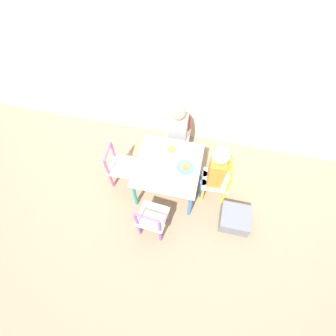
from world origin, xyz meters
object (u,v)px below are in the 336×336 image
(chair_red, at_px, (177,136))
(child_back, at_px, (177,129))
(chair_pink, at_px, (120,167))
(storage_bin, at_px, (235,219))
(chair_yellow, at_px, (218,181))
(kids_table, at_px, (168,168))
(plate_right, at_px, (186,167))
(child_right, at_px, (215,169))
(chair_purple, at_px, (152,219))
(plate_back, at_px, (172,150))

(chair_red, relative_size, child_back, 0.69)
(chair_pink, relative_size, storage_bin, 1.79)
(chair_yellow, bearing_deg, kids_table, -90.00)
(plate_right, bearing_deg, child_back, 111.31)
(kids_table, xyz_separation_m, plate_right, (0.17, 0.00, 0.07))
(child_right, bearing_deg, plate_right, -88.03)
(chair_red, distance_m, chair_pink, 0.73)
(storage_bin, bearing_deg, chair_red, 133.93)
(child_back, bearing_deg, kids_table, -90.00)
(kids_table, relative_size, child_right, 0.79)
(chair_purple, distance_m, child_right, 0.75)
(chair_red, relative_size, child_right, 0.66)
(chair_purple, relative_size, storage_bin, 1.79)
(chair_purple, height_order, plate_right, chair_purple)
(chair_pink, bearing_deg, storage_bin, -103.42)
(child_right, height_order, storage_bin, child_right)
(chair_purple, height_order, child_right, child_right)
(child_back, height_order, plate_back, child_back)
(chair_red, height_order, chair_yellow, same)
(chair_yellow, distance_m, chair_purple, 0.76)
(chair_red, distance_m, storage_bin, 1.07)
(kids_table, height_order, chair_purple, chair_purple)
(kids_table, relative_size, child_back, 0.83)
(chair_pink, bearing_deg, chair_purple, -138.62)
(child_back, bearing_deg, chair_pink, -137.54)
(plate_back, relative_size, storage_bin, 0.67)
(plate_back, relative_size, plate_right, 1.14)
(kids_table, height_order, storage_bin, kids_table)
(plate_back, height_order, storage_bin, plate_back)
(chair_red, xyz_separation_m, child_right, (0.45, -0.48, 0.22))
(kids_table, xyz_separation_m, plate_back, (0.00, 0.17, 0.07))
(storage_bin, bearing_deg, chair_yellow, 128.46)
(chair_yellow, relative_size, chair_purple, 1.00)
(plate_back, bearing_deg, child_back, 90.74)
(chair_yellow, bearing_deg, chair_purple, -48.98)
(child_back, bearing_deg, chair_yellow, -39.75)
(chair_red, distance_m, child_right, 0.69)
(chair_purple, bearing_deg, chair_pink, -41.38)
(chair_purple, xyz_separation_m, plate_right, (0.21, 0.50, 0.19))
(plate_right, xyz_separation_m, storage_bin, (0.56, -0.26, -0.36))
(child_back, relative_size, plate_back, 3.86)
(chair_red, distance_m, chair_purple, 1.01)
(chair_purple, relative_size, chair_pink, 1.00)
(chair_yellow, relative_size, child_right, 0.66)
(chair_pink, bearing_deg, kids_table, -90.00)
(chair_red, relative_size, chair_pink, 1.00)
(child_back, relative_size, plate_right, 4.38)
(kids_table, xyz_separation_m, storage_bin, (0.73, -0.26, -0.29))
(chair_yellow, relative_size, storage_bin, 1.79)
(child_right, bearing_deg, chair_yellow, 90.00)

